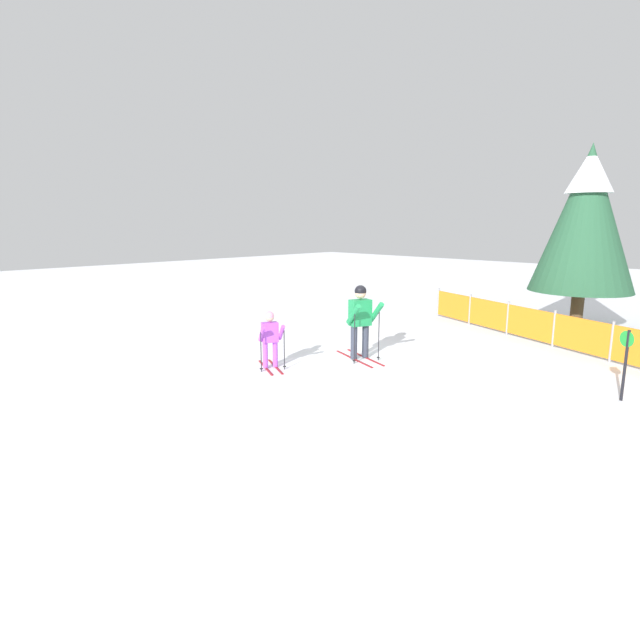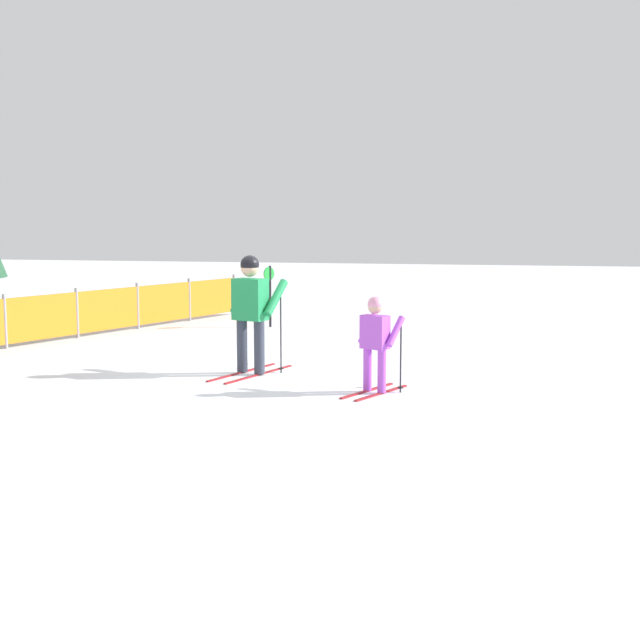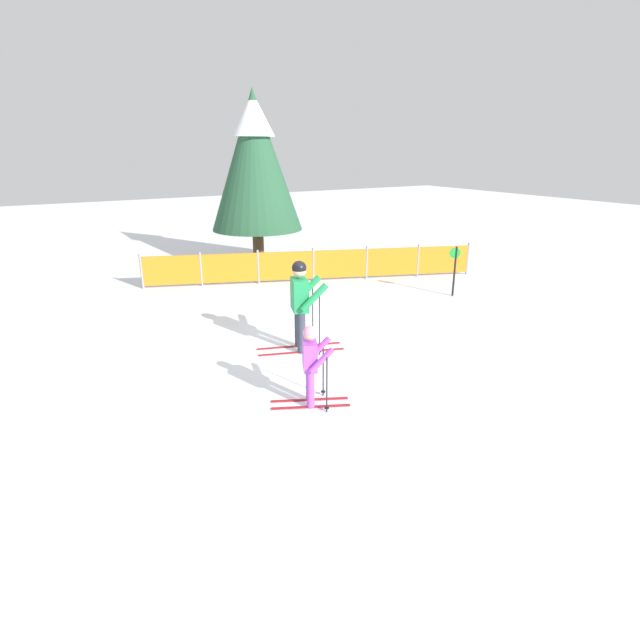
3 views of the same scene
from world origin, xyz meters
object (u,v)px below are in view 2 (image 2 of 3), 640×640
Objects in this scene: safety_fence at (77,313)px; trail_marker at (270,289)px; skier_adult at (251,304)px; skier_child at (376,337)px.

trail_marker is at bearing -53.03° from safety_fence.
skier_adult reaches higher than trail_marker.
skier_adult reaches higher than skier_child.
safety_fence is at bearing 76.26° from skier_adult.
safety_fence is (3.54, 6.10, -0.25)m from skier_child.
skier_child is at bearing -152.31° from trail_marker.
skier_adult reaches higher than safety_fence.
skier_adult is at bearing 90.46° from skier_child.
trail_marker reaches higher than skier_child.
skier_adult is 2.11m from skier_child.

